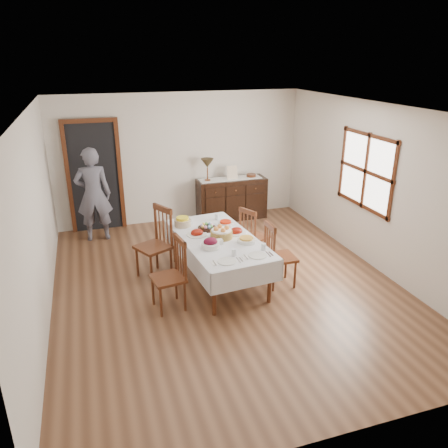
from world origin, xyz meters
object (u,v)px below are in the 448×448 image
object	(u,v)px
chair_right_near	(278,254)
chair_right_far	(253,234)
sideboard	(232,199)
person	(93,192)
dining_table	(218,243)
chair_left_far	(156,242)
table_lamp	(207,164)
chair_left_near	(172,274)

from	to	relation	value
chair_right_near	chair_right_far	world-z (taller)	chair_right_near
chair_right_near	sideboard	size ratio (longest dim) A/B	0.70
person	chair_right_far	bearing A→B (deg)	147.04
person	dining_table	bearing A→B (deg)	129.58
chair_right_far	sideboard	xyz separation A→B (m)	(0.32, 2.05, -0.04)
chair_right_near	chair_right_far	xyz separation A→B (m)	(-0.04, 0.90, -0.03)
chair_left_far	chair_right_near	xyz separation A→B (m)	(1.66, -0.86, -0.05)
dining_table	chair_left_far	bearing A→B (deg)	146.66
chair_left_far	sideboard	bearing A→B (deg)	110.74
chair_left_far	dining_table	bearing A→B (deg)	35.57
sideboard	table_lamp	bearing A→B (deg)	179.43
chair_left_far	person	bearing A→B (deg)	178.51
chair_left_near	sideboard	xyz separation A→B (m)	(1.90, 3.08, -0.08)
dining_table	chair_right_far	bearing A→B (deg)	27.96
chair_right_near	chair_left_far	bearing A→B (deg)	64.54
sideboard	chair_left_near	bearing A→B (deg)	-121.59
chair_right_far	person	world-z (taller)	person
chair_left_near	table_lamp	bearing A→B (deg)	147.42
sideboard	person	bearing A→B (deg)	-173.83
chair_left_near	chair_right_near	xyz separation A→B (m)	(1.62, 0.13, -0.00)
chair_left_near	chair_left_far	bearing A→B (deg)	173.75
chair_left_near	chair_right_far	world-z (taller)	chair_left_near
chair_left_far	chair_right_far	bearing A→B (deg)	65.02
chair_left_far	sideboard	distance (m)	2.85
person	table_lamp	distance (m)	2.29
chair_left_near	table_lamp	xyz separation A→B (m)	(1.38, 3.09, 0.71)
chair_left_far	chair_right_near	world-z (taller)	chair_left_far
chair_right_near	chair_right_far	distance (m)	0.90
dining_table	chair_left_far	xyz separation A→B (m)	(-0.86, 0.45, -0.06)
dining_table	person	size ratio (longest dim) A/B	1.16
chair_left_near	sideboard	world-z (taller)	chair_left_near
person	table_lamp	xyz separation A→B (m)	(2.25, 0.30, 0.28)
dining_table	chair_left_near	xyz separation A→B (m)	(-0.82, -0.54, -0.11)
dining_table	table_lamp	distance (m)	2.68
sideboard	dining_table	bearing A→B (deg)	-112.98
chair_right_near	sideboard	world-z (taller)	chair_right_near
dining_table	chair_right_far	size ratio (longest dim) A/B	2.29
chair_left_near	table_lamp	distance (m)	3.46
sideboard	chair_right_near	bearing A→B (deg)	-95.41
person	chair_left_far	bearing A→B (deg)	117.58
chair_right_near	person	world-z (taller)	person
dining_table	chair_right_far	xyz separation A→B (m)	(0.76, 0.50, -0.15)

